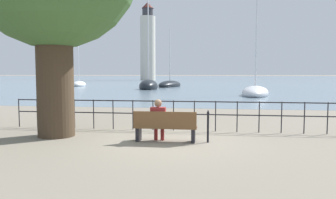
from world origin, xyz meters
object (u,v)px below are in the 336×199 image
at_px(closed_umbrella, 208,124).
at_px(sailboat_5, 148,86).
at_px(sailboat_2, 79,84).
at_px(seated_person_left, 158,118).
at_px(sailboat_3, 170,85).
at_px(park_bench, 165,127).
at_px(sailboat_0, 255,92).
at_px(harbor_lighthouse, 148,44).

relative_size(closed_umbrella, sailboat_5, 0.08).
bearing_deg(sailboat_2, seated_person_left, -81.73).
bearing_deg(sailboat_3, park_bench, -69.74).
xyz_separation_m(sailboat_0, harbor_lighthouse, (-23.79, 68.25, 10.66)).
distance_m(seated_person_left, closed_umbrella, 1.45).
bearing_deg(sailboat_2, sailboat_0, -56.05).
relative_size(sailboat_2, sailboat_5, 0.88).
relative_size(sailboat_5, harbor_lighthouse, 0.52).
bearing_deg(sailboat_2, closed_umbrella, -80.13).
bearing_deg(harbor_lighthouse, sailboat_0, -70.78).
bearing_deg(sailboat_5, sailboat_3, 72.88).
bearing_deg(seated_person_left, park_bench, -19.24).
xyz_separation_m(seated_person_left, sailboat_2, (-20.25, 41.66, -0.39)).
bearing_deg(sailboat_0, harbor_lighthouse, 117.74).
bearing_deg(closed_umbrella, sailboat_3, 99.14).
xyz_separation_m(park_bench, sailboat_3, (-5.21, 40.10, -0.13)).
xyz_separation_m(sailboat_3, harbor_lighthouse, (-13.42, 49.57, 10.67)).
height_order(sailboat_0, sailboat_5, sailboat_5).
distance_m(park_bench, sailboat_5, 32.70).
bearing_deg(sailboat_5, seated_person_left, -83.58).
bearing_deg(seated_person_left, harbor_lighthouse, 101.61).
bearing_deg(harbor_lighthouse, sailboat_3, -74.86).
xyz_separation_m(sailboat_2, harbor_lighthouse, (1.84, 47.94, 10.67)).
bearing_deg(harbor_lighthouse, seated_person_left, -78.39).
relative_size(sailboat_2, sailboat_3, 1.18).
bearing_deg(sailboat_5, sailboat_0, -46.57).
xyz_separation_m(closed_umbrella, sailboat_0, (3.94, 21.33, -0.23)).
bearing_deg(park_bench, harbor_lighthouse, 101.74).
distance_m(park_bench, closed_umbrella, 1.23).
height_order(sailboat_2, sailboat_5, sailboat_5).
bearing_deg(harbor_lighthouse, closed_umbrella, -77.50).
distance_m(closed_umbrella, sailboat_3, 40.52).
height_order(park_bench, sailboat_3, sailboat_3).
bearing_deg(closed_umbrella, harbor_lighthouse, 102.50).
bearing_deg(sailboat_2, harbor_lighthouse, 70.15).
xyz_separation_m(closed_umbrella, harbor_lighthouse, (-19.86, 89.58, 10.44)).
bearing_deg(seated_person_left, closed_umbrella, 0.77).
relative_size(park_bench, sailboat_2, 0.17).
relative_size(closed_umbrella, sailboat_0, 0.09).
relative_size(sailboat_0, sailboat_2, 1.03).
bearing_deg(park_bench, sailboat_2, 116.13).
height_order(seated_person_left, sailboat_0, sailboat_0).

